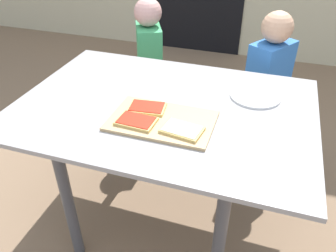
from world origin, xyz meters
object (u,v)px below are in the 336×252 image
(cutting_board, at_px, (162,121))
(child_left, at_px, (150,63))
(dining_table, at_px, (164,123))
(pizza_slice_near_left, at_px, (136,121))
(plate_white_right, at_px, (255,96))
(child_right, at_px, (267,85))
(pizza_slice_far_left, at_px, (147,108))
(pizza_slice_near_right, at_px, (182,130))

(cutting_board, relative_size, child_left, 0.43)
(dining_table, relative_size, pizza_slice_near_left, 8.09)
(plate_white_right, relative_size, child_left, 0.23)
(cutting_board, distance_m, plate_white_right, 0.44)
(cutting_board, height_order, pizza_slice_near_left, pizza_slice_near_left)
(dining_table, height_order, child_left, child_left)
(cutting_board, height_order, child_right, child_right)
(cutting_board, relative_size, plate_white_right, 1.85)
(pizza_slice_near_left, height_order, child_left, child_left)
(cutting_board, height_order, plate_white_right, cutting_board)
(pizza_slice_far_left, xyz_separation_m, child_left, (-0.29, 0.78, -0.18))
(cutting_board, distance_m, child_left, 0.93)
(pizza_slice_near_right, relative_size, child_left, 0.17)
(pizza_slice_near_right, bearing_deg, dining_table, 125.89)
(plate_white_right, distance_m, child_left, 0.88)
(pizza_slice_near_right, bearing_deg, pizza_slice_far_left, 149.48)
(child_left, bearing_deg, cutting_board, -66.03)
(plate_white_right, bearing_deg, child_left, 142.43)
(cutting_board, height_order, pizza_slice_far_left, pizza_slice_far_left)
(cutting_board, xyz_separation_m, pizza_slice_near_left, (-0.08, -0.05, 0.01))
(dining_table, height_order, pizza_slice_near_right, pizza_slice_near_right)
(pizza_slice_near_right, relative_size, child_right, 0.17)
(pizza_slice_far_left, xyz_separation_m, plate_white_right, (0.39, 0.25, -0.01))
(dining_table, relative_size, cutting_board, 3.07)
(dining_table, bearing_deg, pizza_slice_near_left, -106.35)
(dining_table, relative_size, pizza_slice_far_left, 7.79)
(pizza_slice_far_left, bearing_deg, pizza_slice_near_left, -91.82)
(pizza_slice_far_left, bearing_deg, pizza_slice_near_right, -30.52)
(pizza_slice_near_left, bearing_deg, plate_white_right, 41.83)
(pizza_slice_near_right, relative_size, plate_white_right, 0.74)
(cutting_board, distance_m, pizza_slice_near_left, 0.10)
(pizza_slice_near_right, bearing_deg, cutting_board, 151.67)
(dining_table, relative_size, child_right, 1.30)
(dining_table, relative_size, plate_white_right, 5.67)
(plate_white_right, bearing_deg, pizza_slice_far_left, -147.23)
(cutting_board, xyz_separation_m, child_right, (0.35, 0.75, -0.16))
(pizza_slice_near_right, xyz_separation_m, pizza_slice_near_left, (-0.18, 0.00, 0.00))
(child_left, bearing_deg, plate_white_right, -37.57)
(pizza_slice_far_left, distance_m, plate_white_right, 0.47)
(dining_table, bearing_deg, child_right, 58.61)
(cutting_board, xyz_separation_m, child_left, (-0.37, 0.83, -0.17))
(pizza_slice_near_left, bearing_deg, child_right, 61.56)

